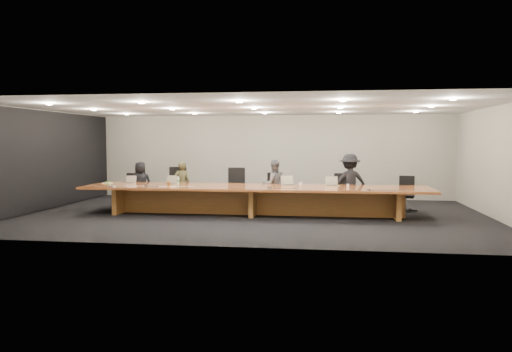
{
  "coord_description": "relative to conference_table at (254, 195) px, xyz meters",
  "views": [
    {
      "loc": [
        1.92,
        -12.83,
        1.93
      ],
      "look_at": [
        0.0,
        0.3,
        1.0
      ],
      "focal_mm": 35.0,
      "sensor_mm": 36.0,
      "label": 1
    }
  ],
  "objects": [
    {
      "name": "paper_cup_near",
      "position": [
        1.19,
        0.29,
        0.28
      ],
      "size": [
        0.11,
        0.11,
        0.1
      ],
      "primitive_type": "cone",
      "rotation": [
        0.0,
        0.0,
        -0.37
      ],
      "color": "silver",
      "rests_on": "conference_table"
    },
    {
      "name": "person_a",
      "position": [
        -3.59,
        1.21,
        0.14
      ],
      "size": [
        0.76,
        0.62,
        1.33
      ],
      "primitive_type": "imported",
      "rotation": [
        0.0,
        0.0,
        3.5
      ],
      "color": "black",
      "rests_on": "ground"
    },
    {
      "name": "laptop_e",
      "position": [
        2.02,
        0.41,
        0.36
      ],
      "size": [
        0.37,
        0.3,
        0.26
      ],
      "primitive_type": null,
      "rotation": [
        0.0,
        0.0,
        0.22
      ],
      "color": "#C1B493",
      "rests_on": "conference_table"
    },
    {
      "name": "person_c",
      "position": [
        0.38,
        1.15,
        0.18
      ],
      "size": [
        0.83,
        0.74,
        1.4
      ],
      "primitive_type": "imported",
      "rotation": [
        0.0,
        0.0,
        3.51
      ],
      "color": "#59595C",
      "rests_on": "ground"
    },
    {
      "name": "paper_cup_far",
      "position": [
        2.41,
        0.14,
        0.27
      ],
      "size": [
        0.09,
        0.09,
        0.08
      ],
      "primitive_type": "cone",
      "rotation": [
        0.0,
        0.0,
        0.33
      ],
      "color": "white",
      "rests_on": "conference_table"
    },
    {
      "name": "laptop_d",
      "position": [
        0.86,
        0.37,
        0.36
      ],
      "size": [
        0.41,
        0.36,
        0.27
      ],
      "primitive_type": null,
      "rotation": [
        0.0,
        0.0,
        0.4
      ],
      "color": "#B8AE8C",
      "rests_on": "conference_table"
    },
    {
      "name": "notepad",
      "position": [
        -4.22,
        0.34,
        0.24
      ],
      "size": [
        0.27,
        0.23,
        0.01
      ],
      "primitive_type": "cube",
      "rotation": [
        0.0,
        0.0,
        -0.21
      ],
      "color": "silver",
      "rests_on": "conference_table"
    },
    {
      "name": "mic_right",
      "position": [
        2.88,
        -0.61,
        0.24
      ],
      "size": [
        0.14,
        0.14,
        0.03
      ],
      "primitive_type": "cone",
      "rotation": [
        0.0,
        0.0,
        -0.38
      ],
      "color": "black",
      "rests_on": "conference_table"
    },
    {
      "name": "chair_mid_right",
      "position": [
        0.41,
        1.34,
        0.0
      ],
      "size": [
        0.63,
        0.63,
        1.04
      ],
      "primitive_type": null,
      "rotation": [
        0.0,
        0.0,
        0.2
      ],
      "color": "black",
      "rests_on": "ground"
    },
    {
      "name": "conference_table",
      "position": [
        0.0,
        0.0,
        0.0
      ],
      "size": [
        9.0,
        1.8,
        0.75
      ],
      "color": "brown",
      "rests_on": "ground"
    },
    {
      "name": "amber_mug",
      "position": [
        -2.3,
        -0.08,
        0.28
      ],
      "size": [
        0.1,
        0.1,
        0.1
      ],
      "primitive_type": "cylinder",
      "rotation": [
        0.0,
        0.0,
        -0.34
      ],
      "color": "brown",
      "rests_on": "conference_table"
    },
    {
      "name": "person_b",
      "position": [
        -2.32,
        1.19,
        0.15
      ],
      "size": [
        0.57,
        0.46,
        1.34
      ],
      "primitive_type": "imported",
      "rotation": [
        0.0,
        0.0,
        3.47
      ],
      "color": "#3B3A20",
      "rests_on": "ground"
    },
    {
      "name": "ground",
      "position": [
        0.0,
        0.0,
        -0.52
      ],
      "size": [
        12.0,
        12.0,
        0.0
      ],
      "primitive_type": "plane",
      "color": "black",
      "rests_on": "ground"
    },
    {
      "name": "chair_left",
      "position": [
        -2.47,
        1.16,
        0.08
      ],
      "size": [
        0.69,
        0.69,
        1.2
      ],
      "primitive_type": null,
      "rotation": [
        0.0,
        0.0,
        0.13
      ],
      "color": "black",
      "rests_on": "ground"
    },
    {
      "name": "water_bottle",
      "position": [
        -2.1,
        0.11,
        0.34
      ],
      "size": [
        0.08,
        0.08,
        0.22
      ],
      "primitive_type": "cylinder",
      "rotation": [
        0.0,
        0.0,
        -0.16
      ],
      "color": "#ACBCB8",
      "rests_on": "conference_table"
    },
    {
      "name": "chair_mid_left",
      "position": [
        -0.75,
        1.3,
        0.07
      ],
      "size": [
        0.62,
        0.62,
        1.18
      ],
      "primitive_type": null,
      "rotation": [
        0.0,
        0.0,
        0.02
      ],
      "color": "black",
      "rests_on": "ground"
    },
    {
      "name": "av_box",
      "position": [
        -3.63,
        -0.67,
        0.24
      ],
      "size": [
        0.21,
        0.18,
        0.03
      ],
      "primitive_type": "cube",
      "rotation": [
        0.0,
        0.0,
        -0.27
      ],
      "color": "#BBBAC0",
      "rests_on": "conference_table"
    },
    {
      "name": "mic_left",
      "position": [
        -2.83,
        -0.31,
        0.25
      ],
      "size": [
        0.15,
        0.15,
        0.03
      ],
      "primitive_type": "cone",
      "rotation": [
        0.0,
        0.0,
        -0.19
      ],
      "color": "black",
      "rests_on": "conference_table"
    },
    {
      "name": "chair_far_right",
      "position": [
        4.03,
        1.27,
        -0.02
      ],
      "size": [
        0.62,
        0.62,
        0.99
      ],
      "primitive_type": null,
      "rotation": [
        0.0,
        0.0,
        -0.25
      ],
      "color": "black",
      "rests_on": "ground"
    },
    {
      "name": "mic_center",
      "position": [
        0.46,
        -0.38,
        0.24
      ],
      "size": [
        0.14,
        0.14,
        0.03
      ],
      "primitive_type": "cone",
      "rotation": [
        0.0,
        0.0,
        -0.21
      ],
      "color": "black",
      "rests_on": "conference_table"
    },
    {
      "name": "person_d",
      "position": [
        2.5,
        1.17,
        0.27
      ],
      "size": [
        1.13,
        0.8,
        1.58
      ],
      "primitive_type": "imported",
      "rotation": [
        0.0,
        0.0,
        3.37
      ],
      "color": "black",
      "rests_on": "ground"
    },
    {
      "name": "lime_gadget",
      "position": [
        -4.2,
        0.33,
        0.26
      ],
      "size": [
        0.18,
        0.12,
        0.02
      ],
      "primitive_type": "cube",
      "rotation": [
        0.0,
        0.0,
        -0.24
      ],
      "color": "#54B530",
      "rests_on": "notepad"
    },
    {
      "name": "laptop_a",
      "position": [
        -3.56,
        0.35,
        0.34
      ],
      "size": [
        0.29,
        0.22,
        0.23
      ],
      "primitive_type": null,
      "rotation": [
        0.0,
        0.0,
        0.02
      ],
      "color": "#C2AD94",
      "rests_on": "conference_table"
    },
    {
      "name": "back_wall",
      "position": [
        0.0,
        4.0,
        0.88
      ],
      "size": [
        12.0,
        0.02,
        2.8
      ],
      "primitive_type": "cube",
      "color": "beige",
      "rests_on": "ground"
    },
    {
      "name": "chair_far_left",
      "position": [
        -3.92,
        1.27,
        -0.02
      ],
      "size": [
        0.52,
        0.52,
        0.99
      ],
      "primitive_type": null,
      "rotation": [
        0.0,
        0.0,
        -0.03
      ],
      "color": "black",
      "rests_on": "ground"
    },
    {
      "name": "laptop_b",
      "position": [
        -2.42,
        0.4,
        0.35
      ],
      "size": [
        0.33,
        0.26,
        0.24
      ],
      "primitive_type": null,
      "rotation": [
        0.0,
        0.0,
        -0.14
      ],
      "color": "tan",
      "rests_on": "conference_table"
    },
    {
      "name": "chair_right",
      "position": [
        2.26,
        1.19,
        0.0
      ],
      "size": [
        0.61,
        0.61,
        1.05
      ],
      "primitive_type": null,
      "rotation": [
        0.0,
        0.0,
        -0.15
      ],
      "color": "black",
      "rests_on": "ground"
    },
    {
      "name": "left_wall_panel",
      "position": [
        -5.94,
        0.0,
        0.85
      ],
      "size": [
        0.08,
        7.84,
        2.74
      ],
      "primitive_type": "cube",
      "color": "black",
      "rests_on": "ground"
    }
  ]
}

